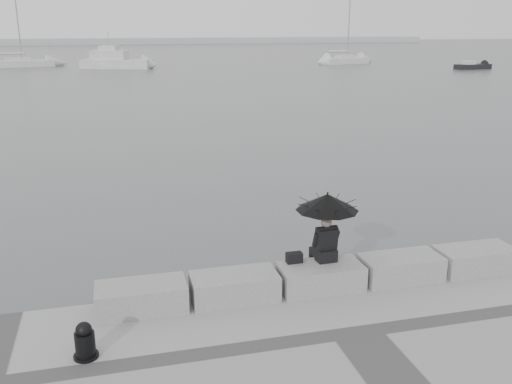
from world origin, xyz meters
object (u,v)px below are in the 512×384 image
object	(u,v)px
motor_cruiser	(116,61)
sailboat_left	(18,63)
mooring_bollard	(85,343)
sailboat_right	(345,60)
small_motorboat	(473,66)
seated_person	(327,211)

from	to	relation	value
motor_cruiser	sailboat_left	bearing A→B (deg)	176.84
motor_cruiser	mooring_bollard	bearing A→B (deg)	-71.16
mooring_bollard	sailboat_left	distance (m)	73.58
mooring_bollard	motor_cruiser	world-z (taller)	motor_cruiser
sailboat_right	motor_cruiser	world-z (taller)	sailboat_right
small_motorboat	sailboat_right	bearing A→B (deg)	123.51
seated_person	sailboat_left	size ratio (longest dim) A/B	0.11
seated_person	small_motorboat	xyz separation A→B (m)	(40.42, 53.64, -1.69)
seated_person	motor_cruiser	distance (m)	65.95
seated_person	sailboat_right	bearing A→B (deg)	62.79
seated_person	sailboat_left	xyz separation A→B (m)	(-14.82, 71.33, -1.50)
mooring_bollard	motor_cruiser	bearing A→B (deg)	88.27
sailboat_right	motor_cruiser	distance (m)	31.25
sailboat_left	small_motorboat	size ratio (longest dim) A/B	2.65
seated_person	mooring_bollard	size ratio (longest dim) A/B	2.29
mooring_bollard	small_motorboat	world-z (taller)	mooring_bollard
seated_person	mooring_bollard	bearing A→B (deg)	-165.13
seated_person	mooring_bollard	xyz separation A→B (m)	(-4.50, -1.52, -1.26)
sailboat_left	motor_cruiser	size ratio (longest dim) A/B	1.42
sailboat_right	small_motorboat	size ratio (longest dim) A/B	2.65
sailboat_left	motor_cruiser	xyz separation A→B (m)	(12.37, -5.44, 0.38)
mooring_bollard	small_motorboat	xyz separation A→B (m)	(44.92, 55.16, -0.43)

